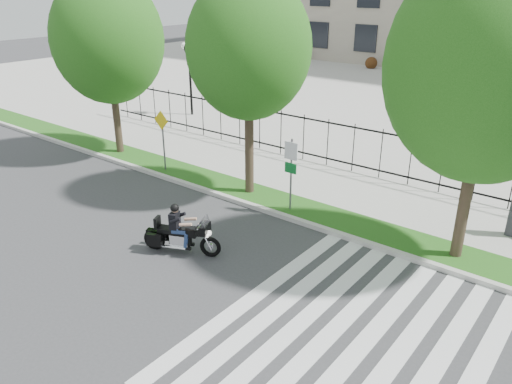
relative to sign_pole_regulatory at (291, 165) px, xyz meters
The scene contains 14 objects.
ground 4.90m from the sign_pole_regulatory, 91.02° to the right, with size 120.00×120.00×0.00m, color #38383B.
curb 1.73m from the sign_pole_regulatory, 99.66° to the right, with size 60.00×0.20×0.15m, color #B6B5AB.
grass_verge 1.71m from the sign_pole_regulatory, 102.39° to the left, with size 60.00×1.50×0.15m, color #204812.
sidewalk 3.32m from the sign_pole_regulatory, 91.63° to the left, with size 60.00×3.50×0.15m, color #AAA89F.
plaza 20.49m from the sign_pole_regulatory, 90.23° to the left, with size 80.00×34.00×0.10m, color #AAA89F.
crosswalk_stripes 6.82m from the sign_pole_regulatory, 43.99° to the right, with size 5.70×8.00×0.01m, color silver, non-canonical shape.
iron_fence 4.66m from the sign_pole_regulatory, 91.01° to the left, with size 30.00×0.06×2.00m, color black, non-canonical shape.
lamp_post_left 14.25m from the sign_pole_regulatory, 148.44° to the left, with size 1.06×0.70×4.25m.
street_tree_0 10.28m from the sign_pole_regulatory, behind, with size 4.72×4.72×7.67m.
street_tree_1 4.16m from the sign_pole_regulatory, 169.86° to the left, with size 4.23×4.23×7.62m.
street_tree_2 6.66m from the sign_pole_regulatory, ahead, with size 5.16×5.16×8.28m.
sign_pole_regulatory is the anchor object (origin of this frame).
sign_pole_warning 6.28m from the sign_pole_regulatory, behind, with size 0.78×0.09×2.49m.
motorcycle_rider 4.46m from the sign_pole_regulatory, 102.88° to the right, with size 2.28×1.27×1.87m.
Camera 1 is at (8.77, -8.40, 7.42)m, focal length 35.00 mm.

